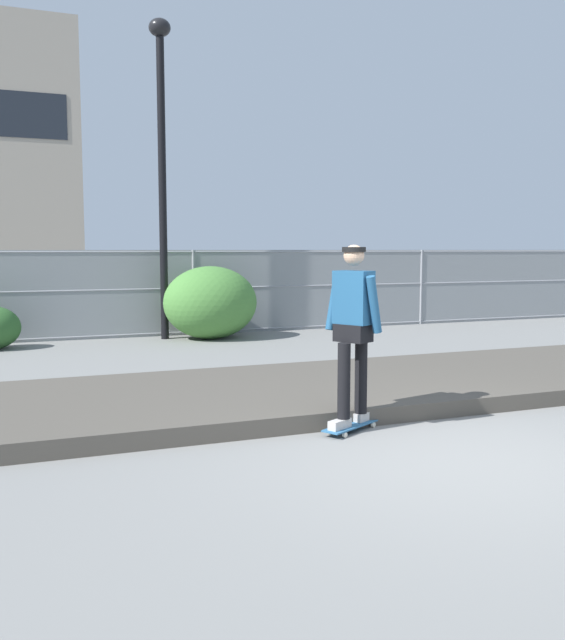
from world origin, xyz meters
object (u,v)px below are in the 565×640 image
Objects in this scene: parked_car_mid at (210,288)px; skateboard at (352,425)px; skater at (353,322)px; street_lamp at (162,142)px; shrub_right at (210,303)px.

skateboard is at bearing -98.41° from parked_car_mid.
skater reaches higher than skateboard.
skater is 11.61m from parked_car_mid.
street_lamp is (-0.25, 7.98, 3.99)m from skateboard.
skateboard is 0.41× the size of shrub_right.
parked_car_mid is at bearing 74.63° from shrub_right.
street_lamp is at bearing 158.66° from shrub_right.
parked_car_mid is (1.95, 3.51, -3.21)m from street_lamp.
parked_car_mid is (1.70, 11.49, 0.78)m from skateboard.
skater is (-0.00, 0.00, 1.07)m from skateboard.
skater is 0.28× the size of street_lamp.
street_lamp is 3.42m from shrub_right.
skater is at bearing -88.18° from street_lamp.
skater is at bearing -94.78° from shrub_right.
skater is 8.50m from street_lamp.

